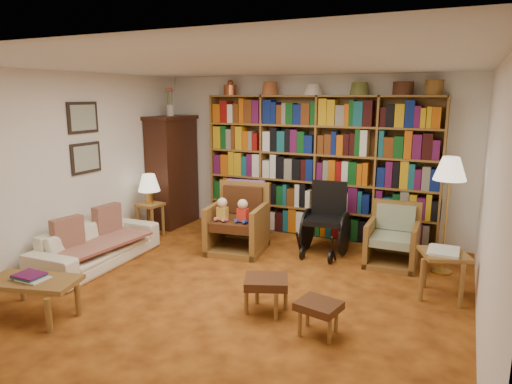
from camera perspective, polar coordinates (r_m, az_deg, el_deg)
The scene contains 23 objects.
floor at distance 5.39m, azimuth -2.40°, elevation -12.04°, with size 5.00×5.00×0.00m, color #B7621C.
ceiling at distance 4.93m, azimuth -2.67°, elevation 15.54°, with size 5.00×5.00×0.00m, color silver.
wall_back at distance 7.29m, azimuth 6.56°, elevation 4.47°, with size 5.00×5.00×0.00m, color white.
wall_front at distance 3.09m, azimuth -24.55°, elevation -6.92°, with size 5.00×5.00×0.00m, color white.
wall_left at distance 6.54m, azimuth -22.41°, elevation 2.78°, with size 5.00×5.00×0.00m, color white.
wall_right at distance 4.47m, azimuth 27.24°, elevation -1.53°, with size 5.00×5.00×0.00m, color white.
bookshelf at distance 7.08m, azimuth 7.64°, elevation 3.58°, with size 3.60×0.30×2.42m.
curio_cabinet at distance 7.91m, azimuth -10.39°, elevation 2.77°, with size 0.50×0.95×2.40m.
framed_pictures at distance 6.68m, azimuth -20.66°, elevation 6.34°, with size 0.03×0.52×0.97m.
sofa at distance 6.41m, azimuth -19.24°, elevation -6.21°, with size 0.71×1.82×0.53m, color white.
sofa_throw at distance 6.36m, azimuth -18.93°, elevation -5.99°, with size 0.68×1.27×0.04m, color #CCB394.
cushion_left at distance 6.68m, azimuth -18.08°, elevation -3.74°, with size 0.13×0.42×0.42m, color maroon.
cushion_right at distance 6.22m, azimuth -22.46°, elevation -5.24°, with size 0.13×0.41×0.41m, color maroon.
side_table_lamp at distance 7.35m, azimuth -13.07°, elevation -2.60°, with size 0.37×0.37×0.54m.
table_lamp at distance 7.25m, azimuth -13.24°, elevation 1.02°, with size 0.34×0.34×0.46m.
armchair_leather at distance 6.59m, azimuth -1.95°, elevation -3.85°, with size 0.87×0.91×0.97m.
armchair_sage at distance 6.35m, azimuth 16.75°, elevation -5.83°, with size 0.65×0.68×0.80m.
wheelchair at distance 6.50m, azimuth 8.69°, elevation -3.62°, with size 0.58×0.81×1.01m.
floor_lamp at distance 5.98m, azimuth 23.08°, elevation 2.14°, with size 0.39×0.39×1.47m.
side_table_papers at distance 5.43m, azimuth 22.43°, elevation -7.86°, with size 0.60×0.60×0.55m.
footstool_a at distance 4.76m, azimuth 1.30°, elevation -11.43°, with size 0.54×0.51×0.37m.
footstool_b at distance 4.40m, azimuth 7.83°, elevation -14.18°, with size 0.44×0.39×0.32m.
coffee_table at distance 5.18m, azimuth -26.12°, elevation -10.31°, with size 0.99×0.67×0.44m.
Camera 1 is at (2.27, -4.37, 2.19)m, focal length 32.00 mm.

